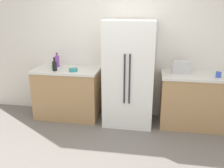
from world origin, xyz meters
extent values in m
plane|color=slate|center=(0.00, 0.00, 0.00)|extent=(10.73, 10.73, 0.00)
cube|color=silver|center=(0.00, 1.67, 1.52)|extent=(5.36, 0.10, 3.04)
cube|color=tan|center=(-0.88, 1.31, 0.44)|extent=(1.14, 0.60, 0.87)
cube|color=silver|center=(-0.88, 1.31, 0.89)|extent=(1.17, 0.63, 0.04)
cube|color=tan|center=(1.50, 1.31, 0.44)|extent=(1.39, 0.60, 0.87)
cube|color=silver|center=(1.50, 1.31, 0.89)|extent=(1.42, 0.63, 0.04)
cube|color=white|center=(0.25, 1.27, 0.89)|extent=(0.83, 0.67, 1.78)
cylinder|color=#262628|center=(0.21, 0.92, 0.89)|extent=(0.02, 0.02, 0.80)
cylinder|color=#262628|center=(0.29, 0.92, 0.89)|extent=(0.02, 0.02, 0.80)
cube|color=silver|center=(1.10, 1.35, 1.02)|extent=(0.28, 0.14, 0.21)
cylinder|color=purple|center=(-1.10, 1.46, 1.01)|extent=(0.08, 0.08, 0.20)
cylinder|color=purple|center=(-1.10, 1.46, 1.13)|extent=(0.03, 0.03, 0.04)
cylinder|color=#333338|center=(-1.10, 1.46, 1.16)|extent=(0.04, 0.04, 0.02)
cylinder|color=black|center=(-1.03, 1.15, 0.99)|extent=(0.08, 0.08, 0.16)
cylinder|color=black|center=(-1.03, 1.15, 1.10)|extent=(0.03, 0.03, 0.06)
cylinder|color=#333338|center=(-1.03, 1.15, 1.14)|extent=(0.04, 0.04, 0.02)
cylinder|color=green|center=(-1.09, 1.26, 0.95)|extent=(0.09, 0.09, 0.08)
cylinder|color=blue|center=(1.66, 1.20, 0.96)|extent=(0.08, 0.08, 0.09)
cylinder|color=teal|center=(-0.71, 1.18, 0.94)|extent=(0.15, 0.15, 0.05)
camera|label=1|loc=(0.63, -2.77, 2.00)|focal=39.73mm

